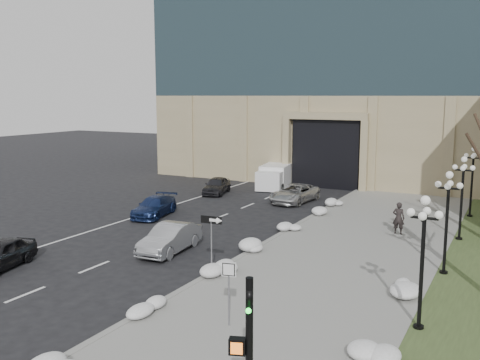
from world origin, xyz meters
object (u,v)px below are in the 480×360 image
(car_e, at_px, (217,185))
(lamppost_c, at_px, (462,187))
(pedestrian, at_px, (399,218))
(lamppost_b, at_px, (447,209))
(keep_sign, at_px, (229,280))
(one_way_sign, at_px, (215,227))
(car_d, at_px, (295,193))
(lamppost_a, at_px, (423,245))
(car_c, at_px, (154,207))
(box_truck, at_px, (276,176))
(lamppost_d, at_px, (473,172))
(car_b, at_px, (170,238))

(car_e, bearing_deg, lamppost_c, -32.02)
(pedestrian, relative_size, lamppost_b, 0.39)
(keep_sign, relative_size, lamppost_b, 0.51)
(car_e, xyz_separation_m, lamppost_b, (19.30, -12.71, 2.38))
(car_e, height_order, one_way_sign, one_way_sign)
(car_d, bearing_deg, lamppost_b, -39.74)
(one_way_sign, xyz_separation_m, lamppost_a, (8.99, -1.40, 0.76))
(car_c, height_order, pedestrian, pedestrian)
(car_c, relative_size, lamppost_b, 0.94)
(car_c, height_order, lamppost_b, lamppost_b)
(keep_sign, distance_m, lamppost_c, 17.01)
(box_truck, height_order, lamppost_b, lamppost_b)
(pedestrian, height_order, one_way_sign, one_way_sign)
(lamppost_a, height_order, lamppost_c, same)
(lamppost_b, relative_size, lamppost_c, 1.00)
(one_way_sign, height_order, lamppost_b, lamppost_b)
(box_truck, relative_size, lamppost_a, 1.39)
(lamppost_b, bearing_deg, car_e, 146.63)
(lamppost_a, bearing_deg, car_d, 122.98)
(lamppost_d, bearing_deg, car_e, -179.14)
(keep_sign, bearing_deg, lamppost_b, 45.21)
(one_way_sign, distance_m, keep_sign, 5.33)
(car_e, bearing_deg, car_d, -16.87)
(one_way_sign, distance_m, lamppost_a, 9.13)
(car_d, relative_size, lamppost_a, 1.04)
(car_e, xyz_separation_m, lamppost_c, (19.30, -6.21, 2.38))
(car_e, relative_size, lamppost_d, 0.85)
(car_b, distance_m, one_way_sign, 4.94)
(lamppost_d, bearing_deg, lamppost_c, -90.00)
(car_e, xyz_separation_m, lamppost_d, (19.30, 0.29, 2.38))
(car_b, bearing_deg, pedestrian, 37.03)
(car_c, xyz_separation_m, car_e, (-0.47, 9.12, 0.04))
(car_d, xyz_separation_m, car_e, (-7.05, 0.33, 0.00))
(keep_sign, bearing_deg, one_way_sign, 112.98)
(car_e, distance_m, lamppost_a, 27.34)
(car_c, distance_m, keep_sign, 18.37)
(car_b, bearing_deg, car_e, 107.07)
(car_d, xyz_separation_m, lamppost_c, (12.25, -5.88, 2.38))
(lamppost_c, bearing_deg, car_c, -171.22)
(car_c, xyz_separation_m, lamppost_c, (18.83, 2.91, 2.42))
(car_d, xyz_separation_m, pedestrian, (8.99, -6.35, 0.37))
(lamppost_d, bearing_deg, car_b, -129.62)
(car_c, distance_m, lamppost_b, 19.32)
(car_c, relative_size, car_e, 1.11)
(keep_sign, distance_m, lamppost_a, 6.70)
(car_e, xyz_separation_m, keep_sign, (13.41, -22.12, 1.08))
(keep_sign, height_order, lamppost_c, lamppost_c)
(lamppost_b, bearing_deg, pedestrian, 118.35)
(car_b, height_order, car_d, car_b)
(lamppost_a, xyz_separation_m, lamppost_c, (0.00, 13.00, 0.00))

